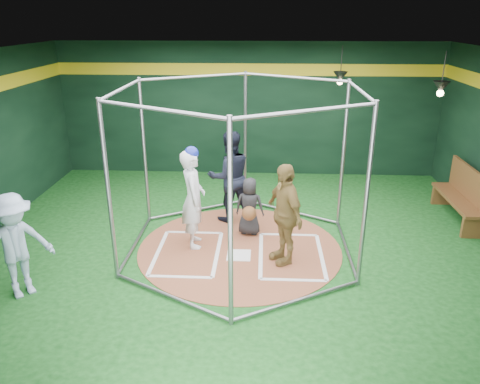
# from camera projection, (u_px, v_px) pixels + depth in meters

# --- Properties ---
(room_shell) EXTENTS (10.10, 9.10, 3.53)m
(room_shell) POSITION_uv_depth(u_px,v_px,m) (240.00, 159.00, 8.19)
(room_shell) COLOR #0D3D11
(room_shell) RESTS_ON ground
(clay_disc) EXTENTS (3.80, 3.80, 0.01)m
(clay_disc) POSITION_uv_depth(u_px,v_px,m) (240.00, 248.00, 8.81)
(clay_disc) COLOR brown
(clay_disc) RESTS_ON ground
(home_plate) EXTENTS (0.43, 0.43, 0.01)m
(home_plate) POSITION_uv_depth(u_px,v_px,m) (239.00, 255.00, 8.52)
(home_plate) COLOR white
(home_plate) RESTS_ON clay_disc
(batter_box_left) EXTENTS (1.17, 1.77, 0.01)m
(batter_box_left) POSITION_uv_depth(u_px,v_px,m) (188.00, 253.00, 8.62)
(batter_box_left) COLOR white
(batter_box_left) RESTS_ON clay_disc
(batter_box_right) EXTENTS (1.17, 1.77, 0.01)m
(batter_box_right) POSITION_uv_depth(u_px,v_px,m) (291.00, 255.00, 8.52)
(batter_box_right) COLOR white
(batter_box_right) RESTS_ON clay_disc
(batting_cage) EXTENTS (4.05, 4.67, 3.00)m
(batting_cage) POSITION_uv_depth(u_px,v_px,m) (240.00, 173.00, 8.27)
(batting_cage) COLOR gray
(batting_cage) RESTS_ON ground
(pendant_lamp_near) EXTENTS (0.34, 0.34, 0.90)m
(pendant_lamp_near) POSITION_uv_depth(u_px,v_px,m) (340.00, 77.00, 11.08)
(pendant_lamp_near) COLOR black
(pendant_lamp_near) RESTS_ON room_shell
(pendant_lamp_far) EXTENTS (0.34, 0.34, 0.90)m
(pendant_lamp_far) POSITION_uv_depth(u_px,v_px,m) (441.00, 87.00, 9.50)
(pendant_lamp_far) COLOR black
(pendant_lamp_far) RESTS_ON room_shell
(batter_figure) EXTENTS (0.56, 0.75, 1.93)m
(batter_figure) POSITION_uv_depth(u_px,v_px,m) (193.00, 198.00, 8.60)
(batter_figure) COLOR silver
(batter_figure) RESTS_ON clay_disc
(visitor_leopard) EXTENTS (0.87, 1.14, 1.80)m
(visitor_leopard) POSITION_uv_depth(u_px,v_px,m) (284.00, 214.00, 8.04)
(visitor_leopard) COLOR #AE8E4A
(visitor_leopard) RESTS_ON clay_disc
(catcher_figure) EXTENTS (0.62, 0.62, 1.16)m
(catcher_figure) POSITION_uv_depth(u_px,v_px,m) (250.00, 207.00, 9.18)
(catcher_figure) COLOR black
(catcher_figure) RESTS_ON clay_disc
(umpire) EXTENTS (1.13, 1.01, 1.92)m
(umpire) POSITION_uv_depth(u_px,v_px,m) (230.00, 176.00, 9.72)
(umpire) COLOR black
(umpire) RESTS_ON clay_disc
(bystander_blue) EXTENTS (1.21, 1.21, 1.69)m
(bystander_blue) POSITION_uv_depth(u_px,v_px,m) (16.00, 246.00, 7.08)
(bystander_blue) COLOR #9EB5D1
(bystander_blue) RESTS_ON ground
(dugout_bench) EXTENTS (0.46, 1.98, 1.15)m
(dugout_bench) POSITION_uv_depth(u_px,v_px,m) (463.00, 194.00, 9.84)
(dugout_bench) COLOR brown
(dugout_bench) RESTS_ON ground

